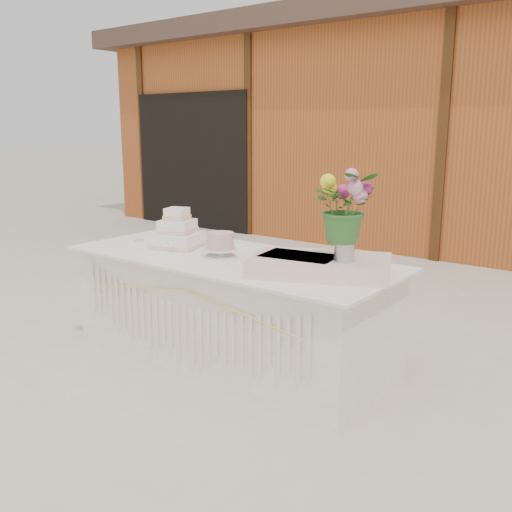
# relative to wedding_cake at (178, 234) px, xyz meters

# --- Properties ---
(ground) EXTENTS (80.00, 80.00, 0.00)m
(ground) POSITION_rel_wedding_cake_xyz_m (0.51, -0.01, -0.87)
(ground) COLOR beige
(ground) RESTS_ON ground
(barn) EXTENTS (12.60, 4.60, 3.30)m
(barn) POSITION_rel_wedding_cake_xyz_m (0.50, 5.99, 0.81)
(barn) COLOR #A14E21
(barn) RESTS_ON ground
(cake_table) EXTENTS (2.40, 1.00, 0.77)m
(cake_table) POSITION_rel_wedding_cake_xyz_m (0.51, -0.01, -0.48)
(cake_table) COLOR white
(cake_table) RESTS_ON ground
(wedding_cake) EXTENTS (0.42, 0.42, 0.30)m
(wedding_cake) POSITION_rel_wedding_cake_xyz_m (0.00, 0.00, 0.00)
(wedding_cake) COLOR white
(wedding_cake) RESTS_ON cake_table
(pink_cake_stand) EXTENTS (0.24, 0.24, 0.17)m
(pink_cake_stand) POSITION_rel_wedding_cake_xyz_m (0.47, -0.06, -0.00)
(pink_cake_stand) COLOR white
(pink_cake_stand) RESTS_ON cake_table
(satin_runner) EXTENTS (0.96, 0.78, 0.11)m
(satin_runner) POSITION_rel_wedding_cake_xyz_m (1.26, -0.03, -0.05)
(satin_runner) COLOR #F6C8C6
(satin_runner) RESTS_ON cake_table
(flower_vase) EXTENTS (0.12, 0.12, 0.16)m
(flower_vase) POSITION_rel_wedding_cake_xyz_m (1.43, -0.05, 0.09)
(flower_vase) COLOR #B5B6BA
(flower_vase) RESTS_ON satin_runner
(bouquet) EXTENTS (0.50, 0.49, 0.42)m
(bouquet) POSITION_rel_wedding_cake_xyz_m (1.43, -0.05, 0.38)
(bouquet) COLOR #2F6026
(bouquet) RESTS_ON flower_vase
(loose_flowers) EXTENTS (0.27, 0.37, 0.02)m
(loose_flowers) POSITION_rel_wedding_cake_xyz_m (-0.44, 0.15, -0.09)
(loose_flowers) COLOR pink
(loose_flowers) RESTS_ON cake_table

